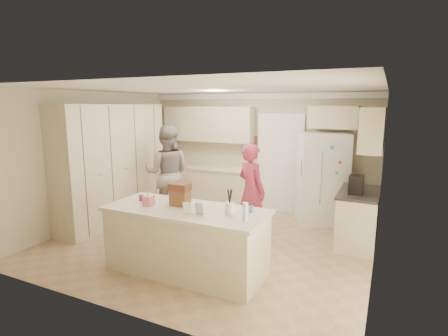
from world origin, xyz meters
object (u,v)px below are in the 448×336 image
at_px(coffee_maker, 356,185).
at_px(tissue_box, 149,201).
at_px(dollhouse_body, 180,198).
at_px(refrigerator, 322,179).
at_px(utensil_crock, 230,208).
at_px(island_base, 186,242).
at_px(teen_boy, 167,173).
at_px(teen_girl, 251,191).

relative_size(coffee_maker, tissue_box, 2.14).
bearing_deg(tissue_box, dollhouse_body, 26.57).
bearing_deg(refrigerator, utensil_crock, -127.70).
distance_m(refrigerator, tissue_box, 3.60).
bearing_deg(utensil_crock, island_base, -175.60).
distance_m(island_base, teen_boy, 2.45).
bearing_deg(dollhouse_body, utensil_crock, -3.58).
bearing_deg(tissue_box, teen_boy, 117.54).
relative_size(utensil_crock, tissue_box, 1.07).
height_order(refrigerator, dollhouse_body, refrigerator).
bearing_deg(teen_girl, dollhouse_body, 99.49).
bearing_deg(refrigerator, island_base, -138.73).
distance_m(island_base, tissue_box, 0.79).
bearing_deg(dollhouse_body, island_base, -33.69).
bearing_deg(teen_boy, tissue_box, 93.75).
height_order(refrigerator, teen_boy, teen_boy).
distance_m(island_base, teen_girl, 1.71).
bearing_deg(refrigerator, teen_boy, 176.96).
xyz_separation_m(tissue_box, dollhouse_body, (0.40, 0.20, 0.04)).
relative_size(coffee_maker, island_base, 0.14).
distance_m(refrigerator, dollhouse_body, 3.23).
height_order(coffee_maker, tissue_box, coffee_maker).
height_order(teen_boy, teen_girl, teen_boy).
relative_size(dollhouse_body, teen_girl, 0.15).
bearing_deg(coffee_maker, utensil_crock, -127.12).
xyz_separation_m(refrigerator, tissue_box, (-1.88, -3.06, 0.10)).
bearing_deg(teen_girl, coffee_maker, -143.40).
bearing_deg(tissue_box, island_base, 10.30).
distance_m(refrigerator, island_base, 3.28).
height_order(dollhouse_body, teen_girl, teen_girl).
xyz_separation_m(utensil_crock, teen_boy, (-2.20, 1.78, -0.03)).
height_order(island_base, dollhouse_body, dollhouse_body).
xyz_separation_m(utensil_crock, tissue_box, (-1.20, -0.15, -0.00)).
relative_size(coffee_maker, teen_boy, 0.15).
bearing_deg(refrigerator, dollhouse_body, -141.90).
relative_size(island_base, teen_boy, 1.13).
bearing_deg(island_base, teen_girl, 77.96).
height_order(refrigerator, teen_girl, refrigerator).
bearing_deg(utensil_crock, teen_girl, 100.86).
relative_size(refrigerator, utensil_crock, 12.00).
bearing_deg(teen_boy, island_base, 106.62).
relative_size(utensil_crock, teen_girl, 0.09).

